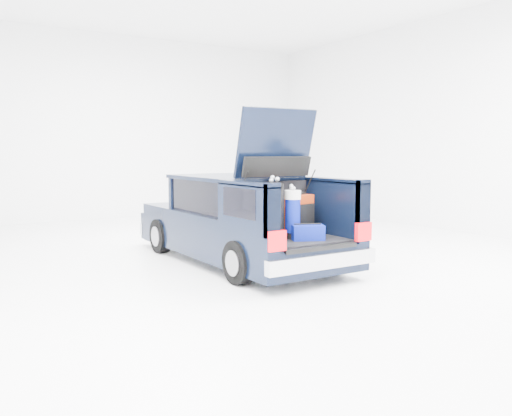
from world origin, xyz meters
TOP-DOWN VIEW (x-y plane):
  - ground at (0.00, 0.00)m, footprint 14.00×14.00m
  - car at (-0.00, 0.11)m, footprint 1.87×4.65m
  - red_suitcase at (0.26, -1.30)m, footprint 0.42×0.31m
  - black_golf_bag at (-0.32, -1.48)m, footprint 0.30×0.32m
  - blue_golf_bag at (-0.01, -1.50)m, footprint 0.29×0.29m
  - blue_duffel at (0.10, -1.71)m, footprint 0.53×0.45m

SIDE VIEW (x-z plane):
  - ground at x=0.00m, z-range 0.00..0.00m
  - car at x=0.00m, z-range -0.56..1.91m
  - blue_duffel at x=0.10m, z-range 0.59..0.82m
  - red_suitcase at x=0.26m, z-range 0.58..1.22m
  - blue_golf_bag at x=-0.01m, z-range 0.56..1.34m
  - black_golf_bag at x=-0.32m, z-range 0.56..1.45m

